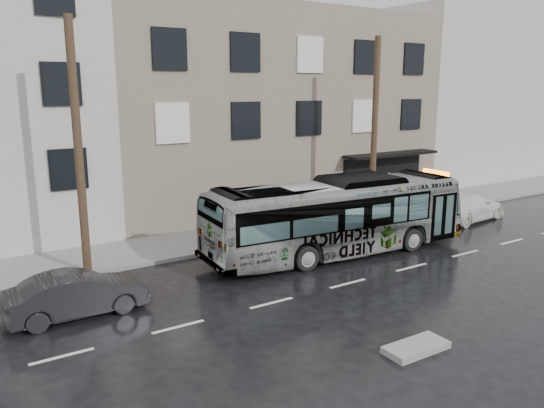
{
  "coord_description": "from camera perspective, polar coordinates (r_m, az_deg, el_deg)",
  "views": [
    {
      "loc": [
        -11.79,
        -15.89,
        6.75
      ],
      "look_at": [
        0.03,
        2.5,
        1.95
      ],
      "focal_mm": 35.0,
      "sensor_mm": 36.0,
      "label": 1
    }
  ],
  "objects": [
    {
      "name": "sign_post",
      "position": [
        27.81,
        12.32,
        0.9
      ],
      "size": [
        0.06,
        0.06,
        2.4
      ],
      "primitive_type": "cylinder",
      "color": "slate",
      "rests_on": "sidewalk"
    },
    {
      "name": "building_taupe",
      "position": [
        33.18,
        -2.35,
        10.22
      ],
      "size": [
        20.0,
        12.0,
        11.0
      ],
      "primitive_type": "cube",
      "color": "gray",
      "rests_on": "ground"
    },
    {
      "name": "sidewalk",
      "position": [
        24.81,
        -3.07,
        -3.23
      ],
      "size": [
        90.0,
        3.6,
        0.15
      ],
      "primitive_type": "cube",
      "color": "gray",
      "rests_on": "ground"
    },
    {
      "name": "utility_pole_rear",
      "position": [
        19.77,
        -20.12,
        5.54
      ],
      "size": [
        0.3,
        0.3,
        9.0
      ],
      "primitive_type": "cylinder",
      "color": "#4F3927",
      "rests_on": "sidewalk"
    },
    {
      "name": "slush_pile",
      "position": [
        14.89,
        15.23,
        -14.66
      ],
      "size": [
        1.81,
        0.83,
        0.18
      ],
      "primitive_type": "cube",
      "rotation": [
        0.0,
        0.0,
        -0.02
      ],
      "color": "gray",
      "rests_on": "ground"
    },
    {
      "name": "white_sedan",
      "position": [
        29.23,
        20.15,
        -0.25
      ],
      "size": [
        5.27,
        2.62,
        1.47
      ],
      "primitive_type": "imported",
      "rotation": [
        0.0,
        0.0,
        1.68
      ],
      "color": "white",
      "rests_on": "ground"
    },
    {
      "name": "ground",
      "position": [
        20.91,
        3.65,
        -6.48
      ],
      "size": [
        120.0,
        120.0,
        0.0
      ],
      "primitive_type": "plane",
      "color": "black",
      "rests_on": "ground"
    },
    {
      "name": "building_filler",
      "position": [
        45.81,
        18.99,
        10.8
      ],
      "size": [
        18.0,
        12.0,
        12.0
      ],
      "primitive_type": "cube",
      "color": "beige",
      "rests_on": "ground"
    },
    {
      "name": "bus",
      "position": [
        21.85,
        7.04,
        -1.36
      ],
      "size": [
        11.6,
        3.55,
        3.18
      ],
      "primitive_type": "imported",
      "rotation": [
        0.0,
        0.0,
        1.49
      ],
      "color": "#B2B2B2",
      "rests_on": "ground"
    },
    {
      "name": "dark_sedan",
      "position": [
        17.17,
        -20.19,
        -9.11
      ],
      "size": [
        4.15,
        1.45,
        1.37
      ],
      "primitive_type": "imported",
      "rotation": [
        0.0,
        0.0,
        1.57
      ],
      "color": "black",
      "rests_on": "ground"
    },
    {
      "name": "utility_pole_front",
      "position": [
        26.59,
        10.95,
        7.64
      ],
      "size": [
        0.3,
        0.3,
        9.0
      ],
      "primitive_type": "cylinder",
      "color": "#4F3927",
      "rests_on": "sidewalk"
    }
  ]
}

